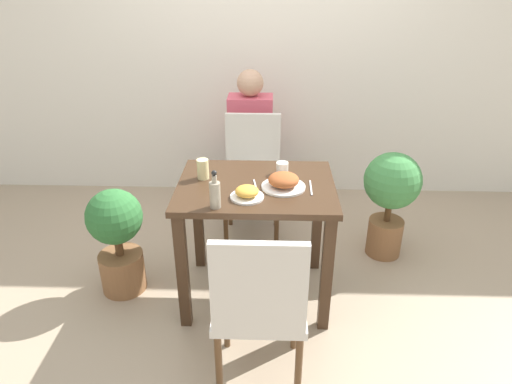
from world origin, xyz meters
The scene contains 15 objects.
ground_plane centered at (0.00, 0.00, 0.00)m, with size 16.00×16.00×0.00m, color tan.
wall_back centered at (0.00, 1.51, 1.30)m, with size 8.00×0.05×2.60m.
dining_table centered at (0.00, 0.00, 0.62)m, with size 0.88×0.68×0.76m.
chair_near centered at (0.04, -0.72, 0.52)m, with size 0.42×0.42×0.91m.
chair_far centered at (-0.05, 0.73, 0.52)m, with size 0.42×0.42×0.91m.
food_plate centered at (0.15, -0.04, 0.80)m, with size 0.24×0.24×0.08m.
side_plate centered at (-0.04, -0.17, 0.79)m, with size 0.18×0.18×0.07m.
drink_cup centered at (0.15, 0.14, 0.80)m, with size 0.07×0.07×0.07m.
juice_glass centered at (-0.30, 0.07, 0.82)m, with size 0.07×0.07×0.12m.
sauce_bottle centered at (-0.20, -0.28, 0.84)m, with size 0.06×0.06×0.20m.
fork_utensil centered at (0.00, -0.04, 0.76)m, with size 0.04×0.18×0.00m.
spoon_utensil centered at (0.30, -0.04, 0.76)m, with size 0.01×0.18×0.00m.
potted_plant_left centered at (-0.84, 0.02, 0.39)m, with size 0.33×0.33×0.69m.
potted_plant_right centered at (0.90, 0.47, 0.48)m, with size 0.38×0.38×0.76m.
person_figure centered at (-0.08, 1.09, 0.58)m, with size 0.34×0.22×1.17m.
Camera 1 is at (0.07, -2.30, 1.87)m, focal length 32.00 mm.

